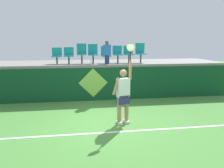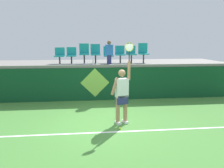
{
  "view_description": "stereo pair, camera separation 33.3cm",
  "coord_description": "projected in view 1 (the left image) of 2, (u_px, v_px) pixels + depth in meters",
  "views": [
    {
      "loc": [
        -0.93,
        -6.53,
        2.59
      ],
      "look_at": [
        0.2,
        1.05,
        1.09
      ],
      "focal_mm": 35.24,
      "sensor_mm": 36.0,
      "label": 1
    },
    {
      "loc": [
        -0.6,
        -6.57,
        2.59
      ],
      "look_at": [
        0.2,
        1.05,
        1.09
      ],
      "focal_mm": 35.24,
      "sensor_mm": 36.0,
      "label": 2
    }
  ],
  "objects": [
    {
      "name": "ground_plane",
      "position": [
        111.0,
        124.0,
        6.97
      ],
      "size": [
        40.0,
        40.0,
        0.0
      ],
      "primitive_type": "plane",
      "color": "#478438"
    },
    {
      "name": "court_back_wall",
      "position": [
        101.0,
        84.0,
        9.73
      ],
      "size": [
        11.99,
        0.2,
        1.45
      ],
      "primitive_type": "cube",
      "color": "#0F4223",
      "rests_on": "ground_plane"
    },
    {
      "name": "spectator_platform",
      "position": [
        98.0,
        63.0,
        10.89
      ],
      "size": [
        11.99,
        2.8,
        0.12
      ],
      "primitive_type": "cube",
      "color": "gray",
      "rests_on": "court_back_wall"
    },
    {
      "name": "court_baseline_stripe",
      "position": [
        114.0,
        132.0,
        6.35
      ],
      "size": [
        10.79,
        0.08,
        0.01
      ],
      "primitive_type": "cube",
      "color": "white",
      "rests_on": "ground_plane"
    },
    {
      "name": "tennis_player",
      "position": [
        123.0,
        94.0,
        6.85
      ],
      "size": [
        0.74,
        0.35,
        2.55
      ],
      "color": "white",
      "rests_on": "ground_plane"
    },
    {
      "name": "tennis_ball",
      "position": [
        122.0,
        128.0,
        6.55
      ],
      "size": [
        0.07,
        0.07,
        0.07
      ],
      "primitive_type": "sphere",
      "color": "#D1E533",
      "rests_on": "ground_plane"
    },
    {
      "name": "water_bottle",
      "position": [
        91.0,
        62.0,
        9.63
      ],
      "size": [
        0.06,
        0.06,
        0.22
      ],
      "primitive_type": "cylinder",
      "color": "white",
      "rests_on": "spectator_platform"
    },
    {
      "name": "stadium_chair_0",
      "position": [
        57.0,
        55.0,
        9.89
      ],
      "size": [
        0.44,
        0.42,
        0.73
      ],
      "color": "#38383D",
      "rests_on": "spectator_platform"
    },
    {
      "name": "stadium_chair_1",
      "position": [
        69.0,
        55.0,
        9.96
      ],
      "size": [
        0.44,
        0.42,
        0.74
      ],
      "color": "#38383D",
      "rests_on": "spectator_platform"
    },
    {
      "name": "stadium_chair_2",
      "position": [
        82.0,
        52.0,
        10.04
      ],
      "size": [
        0.44,
        0.42,
        0.91
      ],
      "color": "#38383D",
      "rests_on": "spectator_platform"
    },
    {
      "name": "stadium_chair_3",
      "position": [
        93.0,
        53.0,
        10.12
      ],
      "size": [
        0.44,
        0.42,
        0.88
      ],
      "color": "#38383D",
      "rests_on": "spectator_platform"
    },
    {
      "name": "stadium_chair_4",
      "position": [
        106.0,
        54.0,
        10.21
      ],
      "size": [
        0.44,
        0.42,
        0.78
      ],
      "color": "#38383D",
      "rests_on": "spectator_platform"
    },
    {
      "name": "stadium_chair_5",
      "position": [
        118.0,
        53.0,
        10.28
      ],
      "size": [
        0.44,
        0.42,
        0.81
      ],
      "color": "#38383D",
      "rests_on": "spectator_platform"
    },
    {
      "name": "stadium_chair_6",
      "position": [
        129.0,
        53.0,
        10.36
      ],
      "size": [
        0.44,
        0.42,
        0.81
      ],
      "color": "#38383D",
      "rests_on": "spectator_platform"
    },
    {
      "name": "stadium_chair_7",
      "position": [
        140.0,
        52.0,
        10.44
      ],
      "size": [
        0.44,
        0.42,
        0.92
      ],
      "color": "#38383D",
      "rests_on": "spectator_platform"
    },
    {
      "name": "spectator_0",
      "position": [
        107.0,
        52.0,
        9.81
      ],
      "size": [
        0.34,
        0.2,
        1.04
      ],
      "color": "navy",
      "rests_on": "spectator_platform"
    },
    {
      "name": "wall_signage_mount",
      "position": [
        93.0,
        100.0,
        9.71
      ],
      "size": [
        1.27,
        0.01,
        1.43
      ],
      "color": "#0F4223",
      "rests_on": "ground_plane"
    }
  ]
}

